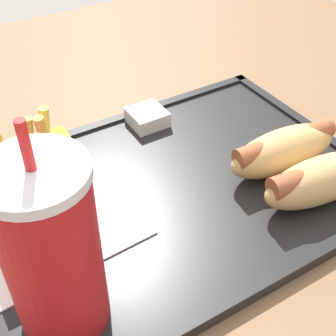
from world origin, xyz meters
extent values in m
cube|color=black|center=(0.01, 0.02, 0.72)|extent=(0.43, 0.30, 0.01)
cube|color=black|center=(0.01, -0.12, 0.73)|extent=(0.43, 0.01, 0.00)
cube|color=black|center=(0.01, 0.17, 0.73)|extent=(0.43, 0.01, 0.00)
cube|color=black|center=(-0.20, 0.02, 0.73)|extent=(0.01, 0.30, 0.00)
cube|color=white|center=(0.14, 0.00, 0.73)|extent=(0.18, 0.16, 0.00)
cylinder|color=red|center=(0.15, 0.11, 0.80)|extent=(0.07, 0.07, 0.15)
cylinder|color=white|center=(0.15, 0.11, 0.87)|extent=(0.07, 0.07, 0.01)
cylinder|color=red|center=(0.15, 0.11, 0.90)|extent=(0.01, 0.01, 0.03)
ellipsoid|color=tan|center=(-0.12, 0.11, 0.75)|extent=(0.14, 0.06, 0.05)
cylinder|color=#9E512D|center=(-0.12, 0.11, 0.76)|extent=(0.12, 0.04, 0.02)
ellipsoid|color=tan|center=(-0.12, 0.06, 0.75)|extent=(0.14, 0.05, 0.05)
cylinder|color=#9E512D|center=(-0.12, 0.06, 0.76)|extent=(0.12, 0.03, 0.02)
cube|color=gold|center=(0.13, 0.00, 0.76)|extent=(0.08, 0.06, 0.08)
cylinder|color=#E5C14C|center=(0.11, -0.02, 0.80)|extent=(0.02, 0.01, 0.07)
cylinder|color=#E5C14C|center=(0.15, -0.01, 0.80)|extent=(0.02, 0.02, 0.07)
cylinder|color=#E5C14C|center=(0.13, 0.01, 0.80)|extent=(0.02, 0.02, 0.09)
cylinder|color=#E5C14C|center=(0.12, 0.01, 0.81)|extent=(0.02, 0.02, 0.09)
cube|color=silver|center=(-0.04, -0.09, 0.73)|extent=(0.04, 0.04, 0.02)
cube|color=white|center=(-0.04, -0.09, 0.74)|extent=(0.04, 0.04, 0.00)
camera|label=1|loc=(0.19, 0.33, 1.06)|focal=50.00mm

